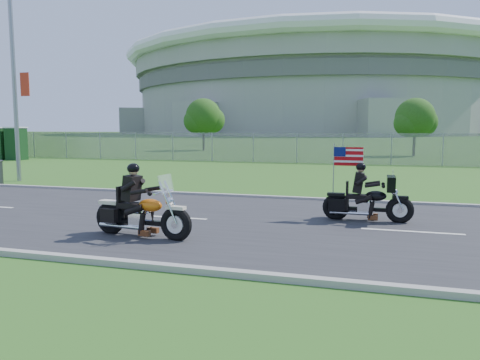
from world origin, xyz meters
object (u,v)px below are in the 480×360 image
(porta_toilet_b, at_px, (1,144))
(motorcycle_follow, at_px, (367,202))
(streetlight, at_px, (17,51))
(porta_toilet_a, at_px, (16,144))
(motorcycle_lead, at_px, (141,214))

(porta_toilet_b, xyz_separation_m, motorcycle_follow, (26.39, -16.00, -0.64))
(streetlight, distance_m, motorcycle_follow, 16.67)
(streetlight, relative_size, motorcycle_follow, 4.51)
(streetlight, distance_m, porta_toilet_a, 15.39)
(porta_toilet_a, distance_m, motorcycle_follow, 29.68)
(motorcycle_follow, bearing_deg, streetlight, 160.54)
(streetlight, relative_size, porta_toilet_a, 4.35)
(porta_toilet_a, height_order, motorcycle_follow, porta_toilet_a)
(motorcycle_lead, distance_m, motorcycle_follow, 5.55)
(porta_toilet_b, bearing_deg, porta_toilet_a, 0.00)
(porta_toilet_a, bearing_deg, motorcycle_follow, -32.62)
(porta_toilet_b, bearing_deg, motorcycle_lead, -41.25)
(streetlight, xyz_separation_m, motorcycle_lead, (10.37, -8.33, -5.13))
(motorcycle_lead, bearing_deg, streetlight, 147.86)
(streetlight, distance_m, motorcycle_lead, 14.26)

